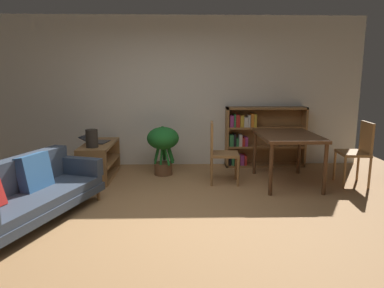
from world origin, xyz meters
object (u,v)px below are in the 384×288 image
Objects in this scene: dining_chair_near at (358,149)px; dining_chair_far at (219,150)px; media_console at (100,160)px; fabric_couch at (27,192)px; desk_speaker at (92,138)px; bookshelf at (259,136)px; dining_table at (288,139)px; potted_floor_plant at (163,143)px; open_laptop at (96,141)px.

dining_chair_far is (-2.10, 0.15, -0.03)m from dining_chair_near.
fabric_couch is at bearing -102.71° from media_console.
dining_chair_near is at bearing -2.60° from desk_speaker.
bookshelf reaches higher than dining_chair_far.
dining_table is at bearing -3.61° from dining_chair_far.
desk_speaker is at bearing 178.11° from dining_table.
potted_floor_plant is 3.05m from dining_chair_near.
media_console is 0.54m from desk_speaker.
dining_table is (2.99, -0.10, -0.01)m from desk_speaker.
dining_table is 1.27× the size of dining_chair_far.
dining_chair_far is (-1.03, 0.07, -0.17)m from dining_table.
dining_table is (3.03, -0.51, 0.10)m from open_laptop.
dining_table is 1.07m from dining_chair_near.
dining_chair_near reaches higher than potted_floor_plant.
desk_speaker reaches higher than media_console.
dining_chair_far reaches higher than potted_floor_plant.
dining_chair_far is at bearing -0.98° from desk_speaker.
bookshelf reaches higher than open_laptop.
desk_speaker is 0.33× the size of potted_floor_plant.
open_laptop is 0.32× the size of bookshelf.
media_console is 2.43× the size of open_laptop.
open_laptop is at bearing 79.81° from fabric_couch.
dining_chair_near is at bearing -43.99° from bookshelf.
media_console is at bearing -51.51° from open_laptop.
desk_speaker is 2.98m from bookshelf.
fabric_couch is 7.16× the size of desk_speaker.
media_console is 1.38× the size of potted_floor_plant.
dining_table is at bearing 175.42° from dining_chair_near.
desk_speaker is at bearing 75.36° from fabric_couch.
dining_chair_near reaches higher than open_laptop.
bookshelf is (-1.25, 1.21, -0.01)m from dining_chair_near.
dining_chair_near is at bearing -4.10° from dining_chair_far.
open_laptop is (-0.07, 0.08, 0.31)m from media_console.
desk_speaker is 4.05m from dining_chair_near.
fabric_couch is 4.05m from bookshelf.
bookshelf is at bearing 12.08° from open_laptop.
open_laptop is 2.05m from dining_chair_far.
dining_chair_near is at bearing -7.26° from media_console.
open_laptop is 4.14m from dining_chair_near.
media_console is at bearing 169.35° from dining_chair_far.
dining_chair_near is 0.67× the size of bookshelf.
potted_floor_plant is (1.44, 1.92, 0.19)m from fabric_couch.
media_console is 0.94× the size of dining_table.
fabric_couch is 1.56m from desk_speaker.
media_console is 1.20× the size of dining_chair_far.
dining_chair_near is at bearing -8.31° from open_laptop.
dining_table is (3.37, 1.37, 0.34)m from fabric_couch.
dining_table is at bearing -15.94° from potted_floor_plant.
open_laptop is (0.34, 1.88, 0.24)m from fabric_couch.
dining_chair_far is (2.00, -0.45, -0.07)m from open_laptop.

